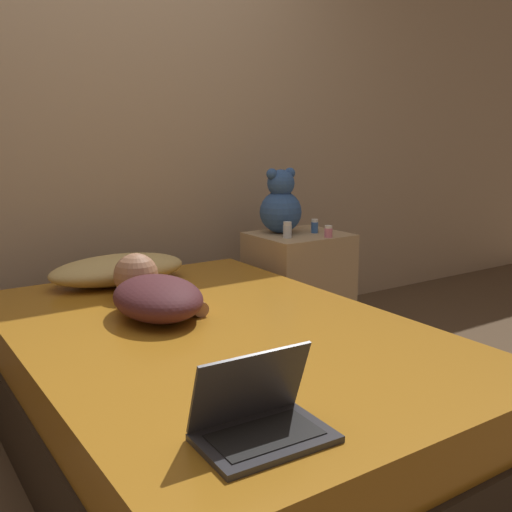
{
  "coord_description": "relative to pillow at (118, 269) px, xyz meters",
  "views": [
    {
      "loc": [
        -1.02,
        -1.79,
        1.17
      ],
      "look_at": [
        0.34,
        0.25,
        0.65
      ],
      "focal_mm": 42.0,
      "sensor_mm": 36.0,
      "label": 1
    }
  ],
  "objects": [
    {
      "name": "teddy_bear",
      "position": [
        0.97,
        0.06,
        0.23
      ],
      "size": [
        0.23,
        0.23,
        0.36
      ],
      "color": "#335693",
      "rests_on": "nightstand"
    },
    {
      "name": "bed",
      "position": [
        0.06,
        -0.8,
        -0.3
      ],
      "size": [
        1.35,
        2.0,
        0.47
      ],
      "color": "#2D2319",
      "rests_on": "ground_plane"
    },
    {
      "name": "pillow",
      "position": [
        0.0,
        0.0,
        0.0
      ],
      "size": [
        0.64,
        0.34,
        0.13
      ],
      "color": "tan",
      "rests_on": "bed"
    },
    {
      "name": "bottle_blue",
      "position": [
        1.12,
        -0.05,
        0.11
      ],
      "size": [
        0.04,
        0.04,
        0.08
      ],
      "color": "#3866B2",
      "rests_on": "nightstand"
    },
    {
      "name": "wall_back",
      "position": [
        0.06,
        0.48,
        0.77
      ],
      "size": [
        8.0,
        0.06,
        2.6
      ],
      "color": "tan",
      "rests_on": "ground_plane"
    },
    {
      "name": "person_lying",
      "position": [
        -0.05,
        -0.5,
        0.01
      ],
      "size": [
        0.38,
        0.65,
        0.19
      ],
      "rotation": [
        0.0,
        0.0,
        -0.13
      ],
      "color": "#4C2328",
      "rests_on": "bed"
    },
    {
      "name": "nightstand",
      "position": [
        1.04,
        -0.02,
        -0.23
      ],
      "size": [
        0.49,
        0.44,
        0.61
      ],
      "color": "tan",
      "rests_on": "ground_plane"
    },
    {
      "name": "ground_plane",
      "position": [
        0.06,
        -0.8,
        -0.53
      ],
      "size": [
        12.0,
        12.0,
        0.0
      ],
      "primitive_type": "plane",
      "color": "brown"
    },
    {
      "name": "laptop",
      "position": [
        -0.25,
        -1.54,
        -0.02
      ],
      "size": [
        0.31,
        0.21,
        0.2
      ],
      "rotation": [
        0.0,
        0.0,
        -0.04
      ],
      "color": "#333338",
      "rests_on": "bed"
    },
    {
      "name": "bottle_pink",
      "position": [
        1.1,
        -0.2,
        0.1
      ],
      "size": [
        0.04,
        0.04,
        0.06
      ],
      "color": "pink",
      "rests_on": "nightstand"
    },
    {
      "name": "bottle_clear",
      "position": [
        0.9,
        -0.09,
        0.11
      ],
      "size": [
        0.05,
        0.05,
        0.09
      ],
      "color": "silver",
      "rests_on": "nightstand"
    }
  ]
}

